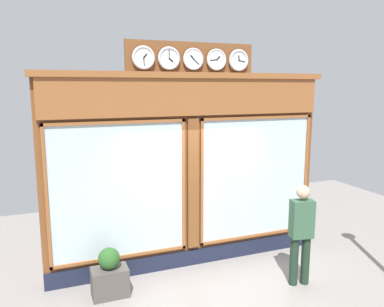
# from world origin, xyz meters

# --- Properties ---
(shop_facade) EXTENTS (5.22, 0.42, 3.98)m
(shop_facade) POSITION_xyz_m (0.00, -0.12, 1.78)
(shop_facade) COLOR brown
(shop_facade) RESTS_ON ground_plane
(pedestrian) EXTENTS (0.40, 0.29, 1.69)m
(pedestrian) POSITION_xyz_m (-1.39, 1.32, 0.93)
(pedestrian) COLOR #1C2F21
(pedestrian) RESTS_ON ground_plane
(planter_box) EXTENTS (0.56, 0.36, 0.45)m
(planter_box) POSITION_xyz_m (1.59, 0.55, 0.23)
(planter_box) COLOR #4C4742
(planter_box) RESTS_ON ground_plane
(planter_shrub) EXTENTS (0.33, 0.33, 0.33)m
(planter_shrub) POSITION_xyz_m (1.59, 0.55, 0.62)
(planter_shrub) COLOR #285623
(planter_shrub) RESTS_ON planter_box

